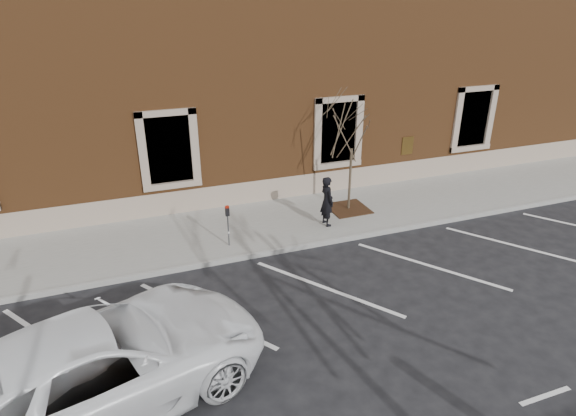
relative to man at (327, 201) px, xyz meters
name	(u,v)px	position (x,y,z in m)	size (l,w,h in m)	color
ground	(295,249)	(-1.45, -0.95, -0.96)	(120.00, 120.00, 0.00)	#28282B
sidewalk_near	(276,223)	(-1.45, 0.80, -0.89)	(40.00, 3.50, 0.15)	#A3A299
curb_near	(296,248)	(-1.45, -1.00, -0.89)	(40.00, 0.12, 0.15)	#9E9E99
parking_stripes	(325,288)	(-1.45, -3.15, -0.96)	(28.00, 4.40, 0.01)	silver
building_civic	(226,74)	(-1.45, 6.79, 3.03)	(40.00, 8.62, 8.00)	brown
man	(327,201)	(0.00, 0.00, 0.00)	(0.59, 0.39, 1.63)	black
parking_meter	(228,218)	(-3.29, -0.28, 0.07)	(0.12, 0.09, 1.27)	#595B60
tree_grate	(348,208)	(1.23, 0.84, -0.80)	(1.31, 1.31, 0.03)	#3D2013
sapling	(353,131)	(1.23, 0.84, 1.95)	(2.37, 2.37, 3.95)	#4B3B2D
white_truck	(97,365)	(-6.90, -5.18, -0.09)	(2.92, 6.33, 1.76)	white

